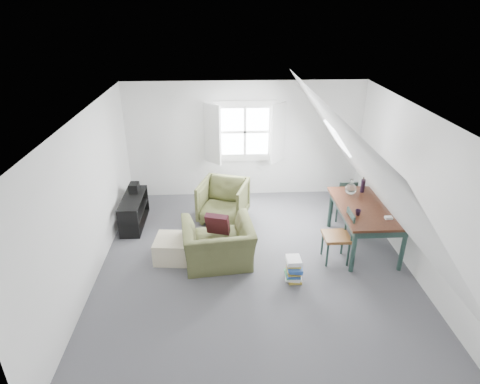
{
  "coord_description": "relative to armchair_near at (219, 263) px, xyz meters",
  "views": [
    {
      "loc": [
        -0.5,
        -5.41,
        3.93
      ],
      "look_at": [
        -0.21,
        0.6,
        1.06
      ],
      "focal_mm": 30.0,
      "sensor_mm": 36.0,
      "label": 1
    }
  ],
  "objects": [
    {
      "name": "floor",
      "position": [
        0.59,
        -0.1,
        0.0
      ],
      "size": [
        5.5,
        5.5,
        0.0
      ],
      "primitive_type": "plane",
      "color": "#4D4D52",
      "rests_on": "ground"
    },
    {
      "name": "ceiling",
      "position": [
        0.59,
        -0.1,
        2.5
      ],
      "size": [
        5.5,
        5.5,
        0.0
      ],
      "primitive_type": "plane",
      "rotation": [
        3.14,
        0.0,
        0.0
      ],
      "color": "white",
      "rests_on": "wall_back"
    },
    {
      "name": "wall_back",
      "position": [
        0.59,
        2.65,
        1.25
      ],
      "size": [
        5.0,
        0.0,
        5.0
      ],
      "primitive_type": "plane",
      "rotation": [
        1.57,
        0.0,
        0.0
      ],
      "color": "silver",
      "rests_on": "ground"
    },
    {
      "name": "wall_front",
      "position": [
        0.59,
        -2.85,
        1.25
      ],
      "size": [
        5.0,
        0.0,
        5.0
      ],
      "primitive_type": "plane",
      "rotation": [
        -1.57,
        0.0,
        0.0
      ],
      "color": "silver",
      "rests_on": "ground"
    },
    {
      "name": "wall_left",
      "position": [
        -1.91,
        -0.1,
        1.25
      ],
      "size": [
        0.0,
        5.5,
        5.5
      ],
      "primitive_type": "plane",
      "rotation": [
        1.57,
        0.0,
        1.57
      ],
      "color": "silver",
      "rests_on": "ground"
    },
    {
      "name": "wall_right",
      "position": [
        3.09,
        -0.1,
        1.25
      ],
      "size": [
        0.0,
        5.5,
        5.5
      ],
      "primitive_type": "plane",
      "rotation": [
        1.57,
        0.0,
        -1.57
      ],
      "color": "silver",
      "rests_on": "ground"
    },
    {
      "name": "slope_left",
      "position": [
        -0.96,
        -0.1,
        1.78
      ],
      "size": [
        3.19,
        5.5,
        4.48
      ],
      "primitive_type": "plane",
      "rotation": [
        0.0,
        2.19,
        0.0
      ],
      "color": "white",
      "rests_on": "wall_left"
    },
    {
      "name": "slope_right",
      "position": [
        2.14,
        -0.1,
        1.78
      ],
      "size": [
        3.19,
        5.5,
        4.48
      ],
      "primitive_type": "plane",
      "rotation": [
        0.0,
        -2.19,
        0.0
      ],
      "color": "white",
      "rests_on": "wall_right"
    },
    {
      "name": "dormer_window",
      "position": [
        0.59,
        2.57,
        1.45
      ],
      "size": [
        1.71,
        0.35,
        1.3
      ],
      "color": "white",
      "rests_on": "wall_back"
    },
    {
      "name": "skylight",
      "position": [
        2.14,
        1.2,
        1.75
      ],
      "size": [
        0.35,
        0.75,
        0.47
      ],
      "primitive_type": "cube",
      "rotation": [
        0.0,
        0.95,
        0.0
      ],
      "color": "white",
      "rests_on": "slope_right"
    },
    {
      "name": "armchair_near",
      "position": [
        0.0,
        0.0,
        0.0
      ],
      "size": [
        1.23,
        1.1,
        0.73
      ],
      "primitive_type": "imported",
      "rotation": [
        0.0,
        0.0,
        3.26
      ],
      "color": "#4A4E2C",
      "rests_on": "floor"
    },
    {
      "name": "armchair_far",
      "position": [
        0.1,
        1.48,
        0.0
      ],
      "size": [
        1.09,
        1.11,
        0.81
      ],
      "primitive_type": "imported",
      "rotation": [
        0.0,
        0.0,
        -0.31
      ],
      "color": "#4A4E2C",
      "rests_on": "floor"
    },
    {
      "name": "throw_pillow",
      "position": [
        0.0,
        0.15,
        0.66
      ],
      "size": [
        0.42,
        0.32,
        0.39
      ],
      "primitive_type": "cube",
      "rotation": [
        0.31,
        0.0,
        -0.3
      ],
      "color": "#360E17",
      "rests_on": "armchair_near"
    },
    {
      "name": "ottoman",
      "position": [
        -0.76,
        0.18,
        0.19
      ],
      "size": [
        0.62,
        0.62,
        0.38
      ],
      "primitive_type": "cube",
      "rotation": [
        0.0,
        0.0,
        -0.09
      ],
      "color": "#C3B799",
      "rests_on": "floor"
    },
    {
      "name": "dining_table",
      "position": [
        2.52,
        0.39,
        0.69
      ],
      "size": [
        0.96,
        1.6,
        0.8
      ],
      "rotation": [
        0.0,
        0.0,
        0.02
      ],
      "color": "#351910",
      "rests_on": "floor"
    },
    {
      "name": "demijohn",
      "position": [
        2.37,
        0.84,
        0.92
      ],
      "size": [
        0.2,
        0.2,
        0.28
      ],
      "rotation": [
        0.0,
        0.0,
        -0.08
      ],
      "color": "silver",
      "rests_on": "dining_table"
    },
    {
      "name": "vase_twigs",
      "position": [
        2.62,
        0.94,
        0.93
      ],
      "size": [
        0.08,
        0.09,
        0.6
      ],
      "rotation": [
        0.0,
        0.0,
        -0.23
      ],
      "color": "black",
      "rests_on": "dining_table"
    },
    {
      "name": "cup",
      "position": [
        2.27,
        0.09,
        0.8
      ],
      "size": [
        0.1,
        0.1,
        0.09
      ],
      "primitive_type": "imported",
      "rotation": [
        0.0,
        0.0,
        0.06
      ],
      "color": "black",
      "rests_on": "dining_table"
    },
    {
      "name": "paper_box",
      "position": [
        2.72,
        -0.06,
        0.82
      ],
      "size": [
        0.12,
        0.08,
        0.04
      ],
      "primitive_type": "cube",
      "rotation": [
        0.0,
        0.0,
        0.01
      ],
      "color": "white",
      "rests_on": "dining_table"
    },
    {
      "name": "dining_chair_far",
      "position": [
        2.47,
        1.4,
        0.44
      ],
      "size": [
        0.4,
        0.4,
        0.85
      ],
      "rotation": [
        0.0,
        0.0,
        3.11
      ],
      "color": "brown",
      "rests_on": "floor"
    },
    {
      "name": "dining_chair_near",
      "position": [
        1.97,
        -0.0,
        0.47
      ],
      "size": [
        0.43,
        0.43,
        0.91
      ],
      "rotation": [
        0.0,
        0.0,
        -1.85
      ],
      "color": "brown",
      "rests_on": "floor"
    },
    {
      "name": "media_shelf",
      "position": [
        -1.62,
        1.34,
        0.26
      ],
      "size": [
        0.37,
        1.12,
        0.57
      ],
      "rotation": [
        0.0,
        0.0,
        -0.07
      ],
      "color": "black",
      "rests_on": "floor"
    },
    {
      "name": "electronics_box",
      "position": [
        -1.62,
        1.63,
        0.66
      ],
      "size": [
        0.18,
        0.24,
        0.19
      ],
      "primitive_type": "cube",
      "rotation": [
        0.0,
        0.0,
        -0.02
      ],
      "color": "black",
      "rests_on": "media_shelf"
    },
    {
      "name": "magazine_stack",
      "position": [
        1.16,
        -0.5,
        0.19
      ],
      "size": [
        0.29,
        0.34,
        0.38
      ],
      "rotation": [
        0.0,
        0.0,
        -0.15
      ],
      "color": "#B29933",
      "rests_on": "floor"
    }
  ]
}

